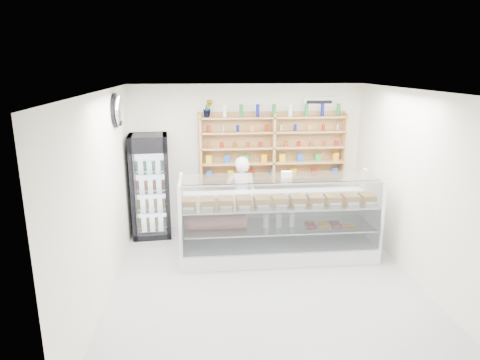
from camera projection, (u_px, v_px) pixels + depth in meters
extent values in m
plane|color=#9E9EA3|center=(265.00, 282.00, 6.38)|extent=(5.00, 5.00, 0.00)
plane|color=white|center=(268.00, 91.00, 5.66)|extent=(5.00, 5.00, 0.00)
plane|color=silver|center=(247.00, 156.00, 8.43)|extent=(4.50, 0.00, 4.50)
plane|color=silver|center=(311.00, 277.00, 3.62)|extent=(4.50, 0.00, 4.50)
plane|color=silver|center=(103.00, 197.00, 5.82)|extent=(0.00, 5.00, 5.00)
plane|color=silver|center=(419.00, 188.00, 6.23)|extent=(0.00, 5.00, 5.00)
cube|color=white|center=(278.00, 249.00, 7.21)|extent=(3.23, 0.91, 0.27)
cube|color=white|center=(274.00, 214.00, 7.50)|extent=(3.23, 0.05, 0.68)
cube|color=silver|center=(278.00, 226.00, 7.10)|extent=(3.10, 0.80, 0.02)
cube|color=silver|center=(279.00, 203.00, 7.00)|extent=(3.16, 0.84, 0.02)
cube|color=silver|center=(284.00, 219.00, 6.61)|extent=(3.16, 0.13, 1.12)
cube|color=silver|center=(280.00, 178.00, 6.83)|extent=(3.16, 0.64, 0.01)
imported|color=silver|center=(241.00, 197.00, 7.93)|extent=(0.62, 0.46, 1.54)
cube|color=black|center=(150.00, 186.00, 7.95)|extent=(0.74, 0.72, 1.93)
cube|color=#2E053A|center=(145.00, 146.00, 7.43)|extent=(0.68, 0.08, 0.27)
cube|color=silver|center=(147.00, 196.00, 7.65)|extent=(0.58, 0.05, 1.52)
cube|color=tan|center=(201.00, 149.00, 8.14)|extent=(0.04, 0.28, 1.33)
cube|color=tan|center=(273.00, 148.00, 8.27)|extent=(0.04, 0.28, 1.33)
cube|color=tan|center=(344.00, 147.00, 8.40)|extent=(0.04, 0.28, 1.33)
cube|color=tan|center=(273.00, 177.00, 8.42)|extent=(2.80, 0.28, 0.03)
cube|color=tan|center=(273.00, 163.00, 8.34)|extent=(2.80, 0.28, 0.03)
cube|color=tan|center=(273.00, 147.00, 8.27)|extent=(2.80, 0.28, 0.03)
cube|color=tan|center=(274.00, 132.00, 8.19)|extent=(2.80, 0.28, 0.03)
cube|color=tan|center=(274.00, 117.00, 8.12)|extent=(2.80, 0.28, 0.03)
imported|color=#1E6626|center=(208.00, 108.00, 7.95)|extent=(0.19, 0.16, 0.34)
ellipsoid|color=silver|center=(119.00, 110.00, 6.71)|extent=(0.15, 0.50, 0.50)
cube|color=white|center=(319.00, 102.00, 8.25)|extent=(0.62, 0.03, 0.20)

